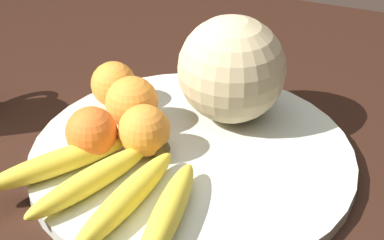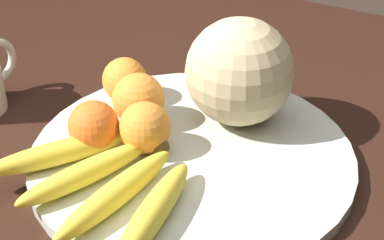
{
  "view_description": "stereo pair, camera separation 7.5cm",
  "coord_description": "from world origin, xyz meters",
  "views": [
    {
      "loc": [
        -0.23,
        0.66,
        1.28
      ],
      "look_at": [
        0.01,
        0.05,
        0.84
      ],
      "focal_mm": 60.0,
      "sensor_mm": 36.0,
      "label": 1
    },
    {
      "loc": [
        -0.3,
        0.63,
        1.28
      ],
      "look_at": [
        0.01,
        0.05,
        0.84
      ],
      "focal_mm": 60.0,
      "sensor_mm": 36.0,
      "label": 2
    }
  ],
  "objects": [
    {
      "name": "kitchen_table",
      "position": [
        0.0,
        0.0,
        0.69
      ],
      "size": [
        1.63,
        1.03,
        0.78
      ],
      "color": "black",
      "rests_on": "ground_plane"
    },
    {
      "name": "fruit_bowl",
      "position": [
        0.01,
        0.05,
        0.79
      ],
      "size": [
        0.41,
        0.41,
        0.02
      ],
      "color": "beige",
      "rests_on": "kitchen_table"
    },
    {
      "name": "melon",
      "position": [
        -0.01,
        -0.05,
        0.87
      ],
      "size": [
        0.14,
        0.14,
        0.14
      ],
      "color": "#C6B284",
      "rests_on": "fruit_bowl"
    },
    {
      "name": "banana_bunch",
      "position": [
        0.06,
        0.17,
        0.81
      ],
      "size": [
        0.25,
        0.22,
        0.03
      ],
      "rotation": [
        0.0,
        0.0,
        7.58
      ],
      "color": "#473819",
      "rests_on": "fruit_bowl"
    },
    {
      "name": "orange_front_left",
      "position": [
        0.12,
        0.1,
        0.83
      ],
      "size": [
        0.06,
        0.06,
        0.06
      ],
      "color": "orange",
      "rests_on": "fruit_bowl"
    },
    {
      "name": "orange_front_right",
      "position": [
        0.06,
        0.07,
        0.83
      ],
      "size": [
        0.07,
        0.07,
        0.07
      ],
      "color": "orange",
      "rests_on": "fruit_bowl"
    },
    {
      "name": "orange_mid_center",
      "position": [
        0.15,
        -0.02,
        0.83
      ],
      "size": [
        0.06,
        0.06,
        0.06
      ],
      "color": "orange",
      "rests_on": "fruit_bowl"
    },
    {
      "name": "orange_back_left",
      "position": [
        0.1,
        0.02,
        0.83
      ],
      "size": [
        0.07,
        0.07,
        0.07
      ],
      "color": "orange",
      "rests_on": "fruit_bowl"
    }
  ]
}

